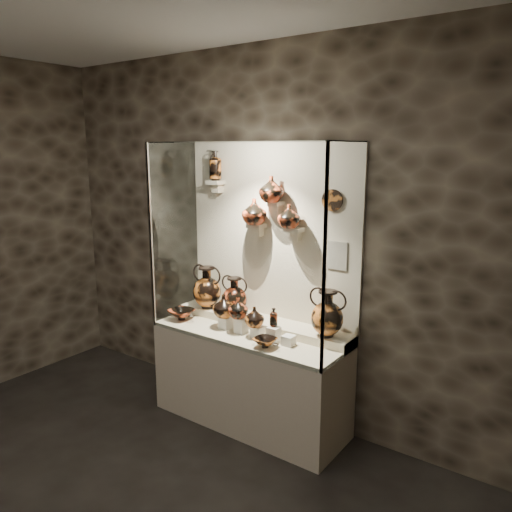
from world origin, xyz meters
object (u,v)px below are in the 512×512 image
(jug_c, at_px, (255,317))
(lekythos_tall, at_px, (216,164))
(kylix_left, at_px, (182,313))
(ovoid_vase_b, at_px, (271,189))
(lekythos_small, at_px, (274,316))
(ovoid_vase_a, at_px, (254,212))
(amphora_right, at_px, (327,313))
(jug_a, at_px, (224,306))
(jug_b, at_px, (238,308))
(amphora_left, at_px, (207,287))
(kylix_right, at_px, (265,342))
(amphora_mid, at_px, (235,295))
(ovoid_vase_c, at_px, (289,216))

(jug_c, relative_size, lekythos_tall, 0.57)
(kylix_left, distance_m, ovoid_vase_b, 1.40)
(lekythos_small, bearing_deg, ovoid_vase_a, 170.11)
(amphora_right, relative_size, jug_a, 1.89)
(jug_b, relative_size, kylix_left, 0.61)
(jug_b, xyz_separation_m, ovoid_vase_a, (-0.01, 0.25, 0.78))
(amphora_left, height_order, jug_b, amphora_left)
(jug_a, bearing_deg, jug_b, 2.74)
(kylix_left, relative_size, kylix_right, 1.26)
(jug_b, height_order, jug_c, jug_b)
(amphora_mid, bearing_deg, jug_c, -33.16)
(lekythos_tall, bearing_deg, kylix_left, -99.55)
(kylix_right, bearing_deg, jug_b, 166.71)
(jug_c, relative_size, kylix_right, 0.73)
(amphora_mid, xyz_separation_m, ovoid_vase_b, (0.36, 0.04, 0.96))
(jug_b, distance_m, ovoid_vase_b, 1.02)
(jug_c, distance_m, lekythos_tall, 1.40)
(lekythos_tall, bearing_deg, kylix_right, -13.28)
(amphora_mid, xyz_separation_m, ovoid_vase_c, (0.53, 0.05, 0.75))
(amphora_left, xyz_separation_m, lekythos_small, (0.85, -0.17, -0.06))
(amphora_right, height_order, kylix_right, amphora_right)
(lekythos_small, height_order, kylix_right, lekythos_small)
(ovoid_vase_b, bearing_deg, lekythos_small, -29.63)
(lekythos_tall, bearing_deg, jug_c, -11.18)
(amphora_right, xyz_separation_m, ovoid_vase_b, (-0.56, 0.05, 0.94))
(amphora_left, relative_size, jug_a, 1.97)
(jug_a, relative_size, ovoid_vase_c, 1.03)
(jug_b, xyz_separation_m, ovoid_vase_b, (0.16, 0.25, 0.98))
(amphora_right, bearing_deg, lekythos_tall, 157.08)
(ovoid_vase_b, xyz_separation_m, ovoid_vase_c, (0.17, 0.01, -0.21))
(jug_a, relative_size, jug_c, 1.18)
(jug_b, relative_size, jug_c, 1.05)
(jug_b, distance_m, lekythos_small, 0.34)
(amphora_mid, bearing_deg, ovoid_vase_b, 2.75)
(lekythos_small, bearing_deg, jug_a, -156.12)
(jug_c, height_order, ovoid_vase_a, ovoid_vase_a)
(kylix_right, bearing_deg, jug_a, 171.01)
(amphora_mid, height_order, lekythos_small, amphora_mid)
(ovoid_vase_c, bearing_deg, lekythos_tall, 175.08)
(ovoid_vase_a, xyz_separation_m, ovoid_vase_c, (0.34, 0.01, -0.01))
(kylix_left, bearing_deg, jug_b, 11.61)
(amphora_mid, distance_m, jug_c, 0.44)
(amphora_mid, relative_size, ovoid_vase_c, 1.73)
(jug_a, height_order, kylix_left, jug_a)
(amphora_right, relative_size, lekythos_tall, 1.28)
(amphora_left, distance_m, amphora_mid, 0.31)
(amphora_mid, distance_m, lekythos_small, 0.57)
(lekythos_small, relative_size, kylix_left, 0.59)
(amphora_left, distance_m, jug_a, 0.40)
(amphora_mid, distance_m, ovoid_vase_c, 0.92)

